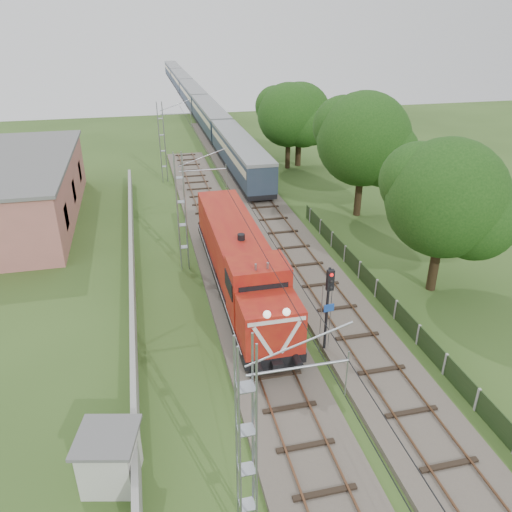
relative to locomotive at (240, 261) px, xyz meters
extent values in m
plane|color=#2E491B|center=(0.00, -7.85, -2.24)|extent=(140.00, 140.00, 0.00)
cube|color=#6B6054|center=(0.00, -0.85, -2.09)|extent=(4.20, 70.00, 0.30)
cube|color=black|center=(0.00, -0.85, -1.89)|extent=(2.40, 70.00, 0.10)
cube|color=brown|center=(-0.85, -0.85, -1.82)|extent=(0.08, 70.00, 0.05)
cube|color=brown|center=(0.85, -0.85, -1.82)|extent=(0.08, 70.00, 0.05)
cube|color=#6B6054|center=(5.00, 12.15, -2.09)|extent=(4.20, 80.00, 0.30)
cube|color=black|center=(5.00, 12.15, -1.89)|extent=(2.40, 80.00, 0.10)
cube|color=brown|center=(4.15, 12.15, -1.82)|extent=(0.08, 80.00, 0.05)
cube|color=brown|center=(5.85, 12.15, -1.82)|extent=(0.08, 80.00, 0.05)
cylinder|color=gray|center=(-1.50, -15.85, 4.56)|extent=(3.00, 0.08, 0.08)
cylinder|color=gray|center=(-1.50, 4.15, 4.56)|extent=(3.00, 0.08, 0.08)
cylinder|color=gray|center=(-1.50, 24.15, 4.56)|extent=(3.00, 0.08, 0.08)
cylinder|color=black|center=(0.00, 4.15, 3.26)|extent=(0.03, 70.00, 0.03)
cylinder|color=black|center=(0.00, 4.15, 4.56)|extent=(0.03, 70.00, 0.03)
cube|color=#9E9E99|center=(-6.50, 4.15, -1.49)|extent=(0.25, 40.00, 1.50)
cube|color=#B86A63|center=(-15.00, 16.15, 0.26)|extent=(8.00, 20.00, 5.00)
cube|color=#606060|center=(-15.00, 16.15, 2.86)|extent=(8.40, 20.40, 0.25)
cube|color=black|center=(-11.05, 10.15, -0.04)|extent=(0.10, 1.60, 1.80)
cube|color=black|center=(-11.05, 16.15, -0.04)|extent=(0.10, 1.60, 1.80)
cube|color=black|center=(-11.05, 22.15, -0.04)|extent=(0.10, 1.60, 1.80)
cube|color=black|center=(8.00, -4.85, -1.64)|extent=(0.05, 32.00, 1.15)
cube|color=#9E9E99|center=(8.00, 10.15, -1.64)|extent=(0.12, 0.12, 1.20)
cube|color=black|center=(0.00, 0.12, -1.24)|extent=(3.00, 17.01, 0.50)
cube|color=black|center=(0.00, -5.38, -1.54)|extent=(2.20, 3.60, 0.50)
cube|color=black|center=(0.00, 5.63, -1.54)|extent=(2.20, 3.60, 0.50)
cube|color=black|center=(0.00, -8.28, -1.64)|extent=(2.60, 0.25, 0.35)
cube|color=#A22912|center=(0.00, -7.13, 0.16)|extent=(2.90, 2.50, 2.30)
sphere|color=white|center=(-0.45, -8.33, 1.46)|extent=(0.36, 0.36, 0.36)
sphere|color=white|center=(0.45, -8.33, 1.46)|extent=(0.36, 0.36, 0.36)
cube|color=silver|center=(-0.65, -8.40, 0.11)|extent=(1.00, 0.06, 1.68)
cube|color=silver|center=(0.65, -8.40, 0.11)|extent=(1.00, 0.06, 1.68)
cube|color=silver|center=(0.00, -8.40, 1.06)|extent=(2.70, 0.06, 0.18)
cube|color=#A22912|center=(0.00, -4.68, 0.61)|extent=(3.00, 2.40, 3.20)
cube|color=black|center=(0.00, -5.90, 1.11)|extent=(2.50, 0.06, 0.90)
cube|color=#A22912|center=(0.00, 2.58, 0.31)|extent=(2.80, 12.11, 2.60)
cylinder|color=black|center=(0.00, -0.48, 1.76)|extent=(0.44, 0.44, 0.40)
cylinder|color=gray|center=(-0.30, -5.48, 2.36)|extent=(0.12, 0.12, 0.35)
cylinder|color=gray|center=(0.30, -5.48, 2.36)|extent=(0.12, 0.12, 0.35)
cube|color=black|center=(5.00, 24.76, -1.37)|extent=(2.70, 20.50, 0.47)
cube|color=#2A3446|center=(5.00, 24.76, 0.12)|extent=(2.80, 20.50, 2.52)
cube|color=beige|center=(5.00, 24.76, 0.58)|extent=(2.83, 19.68, 0.70)
cube|color=gray|center=(5.00, 24.76, 1.51)|extent=(2.84, 20.50, 0.33)
cube|color=black|center=(5.00, 46.19, -1.37)|extent=(2.70, 20.50, 0.47)
cube|color=#2A3446|center=(5.00, 46.19, 0.12)|extent=(2.80, 20.50, 2.52)
cube|color=beige|center=(5.00, 46.19, 0.58)|extent=(2.83, 19.68, 0.70)
cube|color=gray|center=(5.00, 46.19, 1.51)|extent=(2.84, 20.50, 0.33)
cube|color=black|center=(5.00, 67.63, -1.37)|extent=(2.70, 20.50, 0.47)
cube|color=#2A3446|center=(5.00, 67.63, 0.12)|extent=(2.80, 20.50, 2.52)
cube|color=beige|center=(5.00, 67.63, 0.58)|extent=(2.83, 19.68, 0.70)
cube|color=gray|center=(5.00, 67.63, 1.51)|extent=(2.84, 20.50, 0.33)
cube|color=black|center=(5.00, 89.06, -1.37)|extent=(2.70, 20.50, 0.47)
cube|color=#2A3446|center=(5.00, 89.06, 0.12)|extent=(2.80, 20.50, 2.52)
cube|color=beige|center=(5.00, 89.06, 0.58)|extent=(2.83, 19.68, 0.70)
cube|color=gray|center=(5.00, 89.06, 1.51)|extent=(2.84, 20.50, 0.33)
cube|color=black|center=(5.00, 110.50, -1.37)|extent=(2.70, 20.50, 0.47)
cube|color=#2A3446|center=(5.00, 110.50, 0.12)|extent=(2.80, 20.50, 2.52)
cube|color=beige|center=(5.00, 110.50, 0.58)|extent=(2.83, 19.68, 0.70)
cube|color=gray|center=(5.00, 110.50, 1.51)|extent=(2.84, 20.50, 0.33)
cylinder|color=black|center=(2.97, -6.91, 0.21)|extent=(0.14, 0.14, 4.91)
cube|color=black|center=(2.97, -7.06, 2.08)|extent=(0.36, 0.25, 1.08)
sphere|color=red|center=(2.97, -7.17, 2.42)|extent=(0.18, 0.18, 0.18)
sphere|color=black|center=(2.97, -7.17, 2.08)|extent=(0.18, 0.18, 0.18)
sphere|color=black|center=(2.97, -7.17, 1.73)|extent=(0.18, 0.18, 0.18)
cube|color=#194196|center=(3.01, -7.03, 0.51)|extent=(0.54, 0.10, 0.39)
cube|color=beige|center=(-7.40, -12.47, -1.22)|extent=(2.24, 2.24, 2.06)
cube|color=#606060|center=(-7.40, -12.47, -0.09)|extent=(2.58, 2.58, 0.14)
cylinder|color=#352315|center=(11.82, -2.21, -0.10)|extent=(0.58, 0.58, 4.29)
sphere|color=#14370F|center=(11.82, -2.21, 3.80)|extent=(7.02, 7.02, 7.02)
sphere|color=#14370F|center=(13.22, -3.27, 2.83)|extent=(4.92, 4.92, 4.92)
sphere|color=#14370F|center=(10.59, -0.98, 4.58)|extent=(4.57, 4.57, 4.57)
cylinder|color=#352315|center=(12.46, 10.83, 0.08)|extent=(0.60, 0.60, 4.64)
sphere|color=#14370F|center=(12.46, 10.83, 4.29)|extent=(7.59, 7.59, 7.59)
sphere|color=#14370F|center=(13.98, 9.69, 3.24)|extent=(5.32, 5.32, 5.32)
sphere|color=#14370F|center=(11.13, 12.16, 5.14)|extent=(4.94, 4.94, 4.94)
cylinder|color=#352315|center=(10.73, 26.12, -0.17)|extent=(0.54, 0.54, 4.14)
sphere|color=#14370F|center=(10.73, 26.12, 3.59)|extent=(6.78, 6.78, 6.78)
sphere|color=#14370F|center=(12.08, 25.10, 2.65)|extent=(4.74, 4.74, 4.74)
sphere|color=#14370F|center=(9.54, 27.30, 4.35)|extent=(4.41, 4.41, 4.41)
cylinder|color=#352315|center=(12.18, 26.87, -0.19)|extent=(0.64, 0.64, 4.10)
sphere|color=#14370F|center=(12.18, 26.87, 3.54)|extent=(6.71, 6.71, 6.71)
sphere|color=#14370F|center=(13.52, 25.86, 2.60)|extent=(4.70, 4.70, 4.70)
sphere|color=#14370F|center=(11.01, 28.04, 4.28)|extent=(4.36, 4.36, 4.36)
camera|label=1|loc=(-5.18, -26.43, 13.48)|focal=35.00mm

